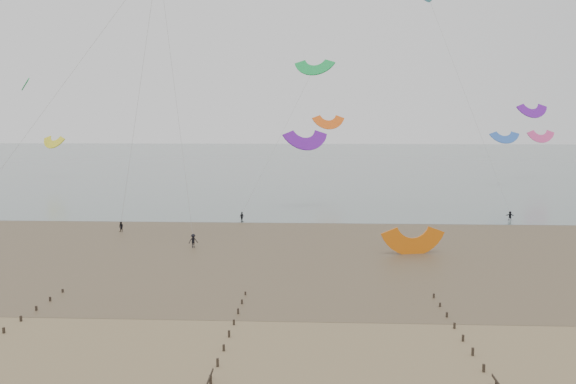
# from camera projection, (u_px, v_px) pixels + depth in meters

# --- Properties ---
(ground) EXTENTS (500.00, 500.00, 0.00)m
(ground) POSITION_uv_depth(u_px,v_px,m) (174.00, 344.00, 42.40)
(ground) COLOR brown
(ground) RESTS_ON ground
(sea_and_shore) EXTENTS (500.00, 665.00, 0.03)m
(sea_and_shore) POSITION_uv_depth(u_px,v_px,m) (206.00, 243.00, 76.66)
(sea_and_shore) COLOR #475654
(sea_and_shore) RESTS_ON ground
(kitesurfers) EXTENTS (167.15, 23.33, 1.85)m
(kitesurfers) POSITION_uv_depth(u_px,v_px,m) (370.00, 225.00, 85.67)
(kitesurfers) COLOR black
(kitesurfers) RESTS_ON ground
(grounded_kite) EXTENTS (7.64, 6.44, 3.73)m
(grounded_kite) POSITION_uv_depth(u_px,v_px,m) (413.00, 254.00, 70.62)
(grounded_kite) COLOR #D7610D
(grounded_kite) RESTS_ON ground
(kites_airborne) EXTENTS (229.17, 108.62, 34.43)m
(kites_airborne) POSITION_uv_depth(u_px,v_px,m) (222.00, 105.00, 130.84)
(kites_airborne) COLOR #AB0E6B
(kites_airborne) RESTS_ON ground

